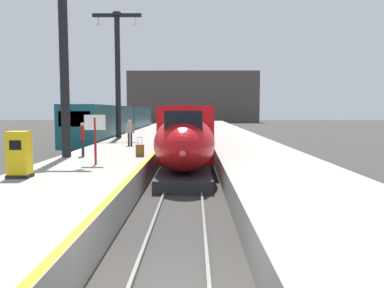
# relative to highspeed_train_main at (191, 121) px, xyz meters

# --- Properties ---
(platform_left) EXTENTS (4.80, 110.00, 1.05)m
(platform_left) POSITION_rel_highspeed_train_main_xyz_m (-4.05, -20.19, -1.45)
(platform_left) COLOR gray
(platform_left) RESTS_ON ground
(platform_right) EXTENTS (4.80, 110.00, 1.05)m
(platform_right) POSITION_rel_highspeed_train_main_xyz_m (4.05, -20.19, -1.45)
(platform_right) COLOR gray
(platform_right) RESTS_ON ground
(platform_left_safety_stripe) EXTENTS (0.20, 107.80, 0.01)m
(platform_left_safety_stripe) POSITION_rel_highspeed_train_main_xyz_m (-1.77, -20.19, -0.92)
(platform_left_safety_stripe) COLOR yellow
(platform_left_safety_stripe) RESTS_ON platform_left
(rail_main_left) EXTENTS (0.08, 110.00, 0.12)m
(rail_main_left) POSITION_rel_highspeed_train_main_xyz_m (-0.75, -17.44, -1.92)
(rail_main_left) COLOR slate
(rail_main_left) RESTS_ON ground
(rail_main_right) EXTENTS (0.08, 110.00, 0.12)m
(rail_main_right) POSITION_rel_highspeed_train_main_xyz_m (0.75, -17.44, -1.92)
(rail_main_right) COLOR slate
(rail_main_right) RESTS_ON ground
(rail_secondary_left) EXTENTS (0.08, 110.00, 0.12)m
(rail_secondary_left) POSITION_rel_highspeed_train_main_xyz_m (-8.85, -17.44, -1.92)
(rail_secondary_left) COLOR slate
(rail_secondary_left) RESTS_ON ground
(rail_secondary_right) EXTENTS (0.08, 110.00, 0.12)m
(rail_secondary_right) POSITION_rel_highspeed_train_main_xyz_m (-7.35, -17.44, -1.92)
(rail_secondary_right) COLOR slate
(rail_secondary_right) RESTS_ON ground
(highspeed_train_main) EXTENTS (2.92, 74.37, 3.60)m
(highspeed_train_main) POSITION_rel_highspeed_train_main_xyz_m (0.00, 0.00, 0.00)
(highspeed_train_main) COLOR #B20F14
(highspeed_train_main) RESTS_ON ground
(regional_train_adjacent) EXTENTS (2.85, 36.60, 3.80)m
(regional_train_adjacent) POSITION_rel_highspeed_train_main_xyz_m (-8.10, -5.47, 0.15)
(regional_train_adjacent) COLOR #145660
(regional_train_adjacent) RESTS_ON ground
(station_column_mid) EXTENTS (4.00, 0.68, 9.56)m
(station_column_mid) POSITION_rel_highspeed_train_main_xyz_m (-5.90, -32.27, 4.79)
(station_column_mid) COLOR black
(station_column_mid) RESTS_ON platform_left
(station_column_far) EXTENTS (4.00, 0.68, 10.29)m
(station_column_far) POSITION_rel_highspeed_train_main_xyz_m (-5.90, -18.71, 5.18)
(station_column_far) COLOR black
(station_column_far) RESTS_ON platform_left
(passenger_near_edge) EXTENTS (0.33, 0.55, 1.69)m
(passenger_near_edge) POSITION_rel_highspeed_train_main_xyz_m (-5.19, -31.88, 0.06)
(passenger_near_edge) COLOR #23232D
(passenger_near_edge) RESTS_ON platform_left
(passenger_mid_platform) EXTENTS (0.57, 0.23, 1.69)m
(passenger_mid_platform) POSITION_rel_highspeed_train_main_xyz_m (-3.77, -25.92, 0.06)
(passenger_mid_platform) COLOR #23232D
(passenger_mid_platform) RESTS_ON platform_left
(rolling_suitcase) EXTENTS (0.40, 0.22, 0.98)m
(rolling_suitcase) POSITION_rel_highspeed_train_main_xyz_m (-2.27, -32.06, -0.62)
(rolling_suitcase) COLOR brown
(rolling_suitcase) RESTS_ON platform_left
(ticket_machine_yellow) EXTENTS (0.76, 0.62, 1.60)m
(ticket_machine_yellow) POSITION_rel_highspeed_train_main_xyz_m (-5.55, -38.33, -0.19)
(ticket_machine_yellow) COLOR yellow
(ticket_machine_yellow) RESTS_ON platform_left
(departure_info_board) EXTENTS (0.90, 0.10, 2.12)m
(departure_info_board) POSITION_rel_highspeed_train_main_xyz_m (-3.77, -35.00, 0.58)
(departure_info_board) COLOR maroon
(departure_info_board) RESTS_ON platform_left
(terminus_back_wall) EXTENTS (36.00, 2.00, 14.00)m
(terminus_back_wall) POSITION_rel_highspeed_train_main_xyz_m (0.00, 57.06, 5.02)
(terminus_back_wall) COLOR #4C4742
(terminus_back_wall) RESTS_ON ground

